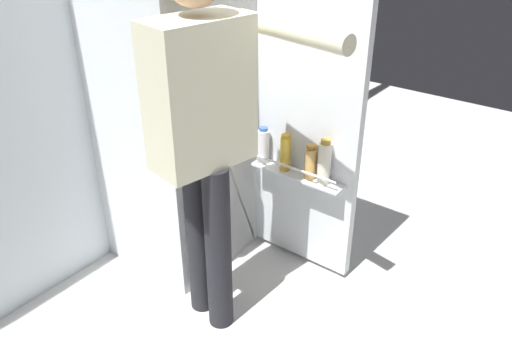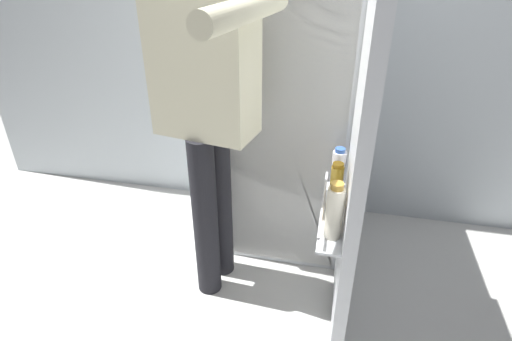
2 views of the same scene
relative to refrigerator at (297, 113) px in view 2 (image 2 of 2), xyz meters
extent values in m
plane|color=silver|center=(-0.03, -0.50, -0.80)|extent=(6.88, 6.88, 0.00)
cube|color=silver|center=(-0.03, 0.05, 0.00)|extent=(0.62, 0.61, 1.61)
cube|color=white|center=(-0.03, -0.25, 0.00)|extent=(0.58, 0.01, 1.57)
cube|color=white|center=(-0.03, -0.20, -0.02)|extent=(0.54, 0.09, 0.01)
cube|color=silver|center=(0.31, -0.55, -0.01)|extent=(0.05, 0.60, 1.53)
cube|color=white|center=(0.23, -0.55, -0.23)|extent=(0.10, 0.52, 0.01)
cylinder|color=silver|center=(0.19, -0.55, -0.17)|extent=(0.01, 0.50, 0.01)
cylinder|color=tan|center=(0.24, -0.63, -0.14)|extent=(0.06, 0.06, 0.17)
cylinder|color=#996623|center=(0.24, -0.63, -0.05)|extent=(0.05, 0.05, 0.02)
cylinder|color=gold|center=(0.24, -0.48, -0.13)|extent=(0.05, 0.05, 0.19)
cylinder|color=#BC8419|center=(0.24, -0.48, -0.03)|extent=(0.05, 0.05, 0.02)
cylinder|color=#EDE5CC|center=(0.24, -0.71, -0.12)|extent=(0.07, 0.07, 0.22)
cylinder|color=#B78933|center=(0.24, -0.71, 0.01)|extent=(0.05, 0.05, 0.02)
cylinder|color=white|center=(0.24, -0.33, -0.13)|extent=(0.06, 0.06, 0.18)
cylinder|color=#335BB2|center=(0.24, -0.33, -0.03)|extent=(0.05, 0.05, 0.02)
cylinder|color=black|center=(-0.32, -0.37, -0.38)|extent=(0.12, 0.12, 0.86)
cylinder|color=black|center=(-0.35, -0.52, -0.38)|extent=(0.12, 0.12, 0.86)
cube|color=beige|center=(-0.34, -0.45, 0.35)|extent=(0.45, 0.30, 0.61)
cylinder|color=beige|center=(-0.30, -0.24, 0.33)|extent=(0.08, 0.08, 0.57)
cylinder|color=beige|center=(-0.10, -0.71, 0.60)|extent=(0.19, 0.58, 0.08)
camera|label=1|loc=(-1.73, -1.79, 1.06)|focal=35.85mm
camera|label=2|loc=(0.22, -2.02, 0.79)|focal=28.78mm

